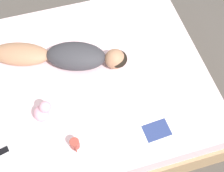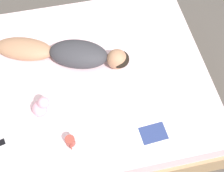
# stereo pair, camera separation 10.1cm
# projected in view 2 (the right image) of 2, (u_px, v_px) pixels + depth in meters

# --- Properties ---
(ground_plane) EXTENTS (12.00, 12.00, 0.00)m
(ground_plane) POSITION_uv_depth(u_px,v_px,m) (98.00, 102.00, 3.38)
(ground_plane) COLOR #4C4742
(bed) EXTENTS (1.93, 2.13, 0.57)m
(bed) POSITION_uv_depth(u_px,v_px,m) (96.00, 89.00, 3.14)
(bed) COLOR tan
(bed) RESTS_ON ground_plane
(person) EXTENTS (0.65, 1.27, 0.20)m
(person) POSITION_uv_depth(u_px,v_px,m) (66.00, 53.00, 2.90)
(person) COLOR #A37556
(person) RESTS_ON bed
(open_magazine) EXTENTS (0.51, 0.34, 0.01)m
(open_magazine) POSITION_uv_depth(u_px,v_px,m) (149.00, 121.00, 2.64)
(open_magazine) COLOR white
(open_magazine) RESTS_ON bed
(coffee_mug) EXTENTS (0.11, 0.08, 0.09)m
(coffee_mug) POSITION_uv_depth(u_px,v_px,m) (70.00, 141.00, 2.51)
(coffee_mug) COLOR #993D33
(coffee_mug) RESTS_ON bed
(plush_toy) EXTENTS (0.14, 0.17, 0.20)m
(plush_toy) POSITION_uv_depth(u_px,v_px,m) (41.00, 107.00, 2.62)
(plush_toy) COLOR #DB9EB2
(plush_toy) RESTS_ON bed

